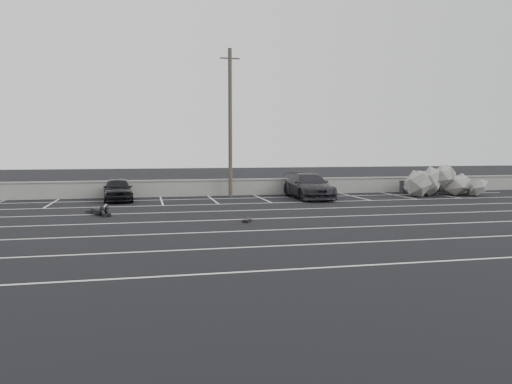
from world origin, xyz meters
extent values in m
plane|color=black|center=(0.00, 0.00, 0.00)|extent=(120.00, 120.00, 0.00)
cube|color=gray|center=(0.00, 14.00, 0.50)|extent=(50.00, 0.35, 1.00)
cube|color=gray|center=(0.00, 14.00, 1.02)|extent=(50.00, 0.45, 0.08)
cube|color=silver|center=(0.00, -6.00, 0.00)|extent=(36.00, 0.10, 0.01)
cube|color=silver|center=(0.00, -3.00, 0.00)|extent=(36.00, 0.10, 0.01)
cube|color=silver|center=(0.00, 0.00, 0.00)|extent=(36.00, 0.10, 0.01)
cube|color=silver|center=(0.00, 3.00, 0.00)|extent=(36.00, 0.10, 0.01)
cube|color=silver|center=(0.00, 6.00, 0.00)|extent=(36.00, 0.10, 0.01)
cube|color=silver|center=(0.00, 9.00, 0.00)|extent=(36.00, 0.10, 0.01)
cube|color=silver|center=(0.00, 12.00, 0.00)|extent=(36.00, 0.10, 0.01)
cube|color=silver|center=(-11.00, 11.50, 0.00)|extent=(0.10, 5.00, 0.01)
cube|color=silver|center=(-8.00, 11.50, 0.00)|extent=(0.10, 5.00, 0.01)
cube|color=silver|center=(-5.00, 11.50, 0.00)|extent=(0.10, 5.00, 0.01)
cube|color=silver|center=(-2.00, 11.50, 0.00)|extent=(0.10, 5.00, 0.01)
cube|color=silver|center=(1.00, 11.50, 0.00)|extent=(0.10, 5.00, 0.01)
cube|color=silver|center=(4.00, 11.50, 0.00)|extent=(0.10, 5.00, 0.01)
cube|color=silver|center=(7.00, 11.50, 0.00)|extent=(0.10, 5.00, 0.01)
cube|color=silver|center=(10.00, 11.50, 0.00)|extent=(0.10, 5.00, 0.01)
cube|color=silver|center=(13.00, 11.50, 0.00)|extent=(0.10, 5.00, 0.01)
imported|color=black|center=(-7.46, 11.93, 0.67)|extent=(1.89, 4.07, 1.35)
imported|color=black|center=(3.80, 10.96, 0.76)|extent=(2.18, 5.26, 1.52)
cylinder|color=#4C4238|center=(-0.64, 13.20, 4.61)|extent=(0.25, 0.25, 9.21)
cube|color=#4C4238|center=(-0.64, 13.20, 8.60)|extent=(1.23, 0.08, 0.08)
cylinder|color=#2A2A2D|center=(11.20, 12.90, 0.41)|extent=(0.64, 0.64, 0.83)
cylinder|color=#2A2A2D|center=(11.20, 12.90, 0.84)|extent=(0.71, 0.71, 0.05)
cube|color=black|center=(-1.78, 2.35, 0.09)|extent=(0.53, 0.83, 0.02)
cube|color=#2A2A2D|center=(-1.67, 2.60, 0.05)|extent=(0.17, 0.12, 0.04)
cube|color=#2A2A2D|center=(-1.90, 2.10, 0.05)|extent=(0.17, 0.12, 0.04)
cylinder|color=black|center=(-1.76, 2.64, 0.03)|extent=(0.05, 0.07, 0.06)
cylinder|color=black|center=(-1.58, 2.55, 0.03)|extent=(0.05, 0.07, 0.06)
cylinder|color=black|center=(-1.99, 2.14, 0.03)|extent=(0.05, 0.07, 0.06)
cylinder|color=black|center=(-1.81, 2.06, 0.03)|extent=(0.05, 0.07, 0.06)
camera|label=1|loc=(-5.90, -17.84, 3.04)|focal=35.00mm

